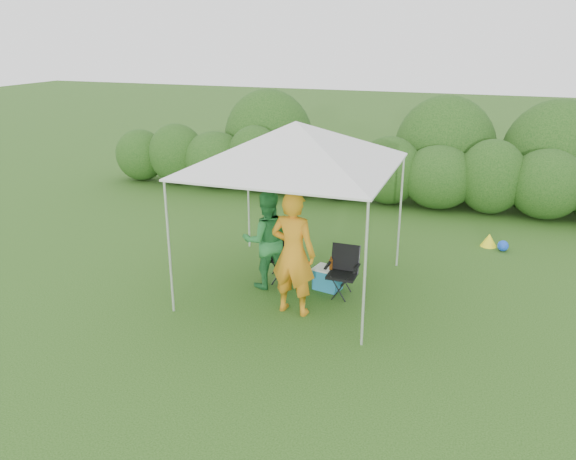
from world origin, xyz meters
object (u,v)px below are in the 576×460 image
(canopy, at_px, (296,144))
(man, at_px, (293,253))
(chair_right, at_px, (343,268))
(woman, at_px, (267,240))
(chair_left, at_px, (280,248))
(cooler, at_px, (328,278))

(canopy, xyz_separation_m, man, (0.27, -0.89, -1.48))
(chair_right, bearing_deg, canopy, 178.91)
(canopy, distance_m, woman, 1.69)
(canopy, height_order, man, canopy)
(chair_left, relative_size, man, 0.51)
(canopy, distance_m, man, 1.75)
(chair_right, bearing_deg, man, -123.53)
(chair_right, bearing_deg, woman, -174.94)
(canopy, relative_size, chair_right, 3.70)
(canopy, height_order, cooler, canopy)
(chair_right, xyz_separation_m, woman, (-1.31, -0.12, 0.37))
(chair_right, relative_size, chair_left, 0.84)
(canopy, xyz_separation_m, cooler, (0.56, 0.09, -2.27))
(canopy, distance_m, cooler, 2.34)
(man, relative_size, cooler, 3.80)
(canopy, xyz_separation_m, woman, (-0.46, -0.13, -1.62))
(woman, distance_m, cooler, 1.23)
(canopy, relative_size, man, 1.59)
(chair_left, bearing_deg, woman, -121.01)
(man, relative_size, woman, 1.16)
(chair_left, distance_m, cooler, 1.03)
(man, height_order, woman, man)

